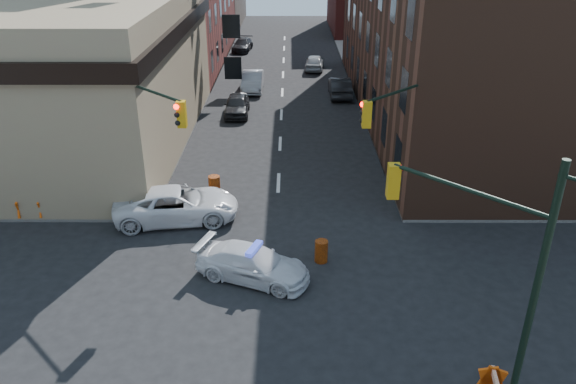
{
  "coord_description": "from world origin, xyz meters",
  "views": [
    {
      "loc": [
        0.59,
        -17.91,
        12.96
      ],
      "look_at": [
        0.54,
        4.3,
        2.2
      ],
      "focal_mm": 35.0,
      "sensor_mm": 36.0,
      "label": 1
    }
  ],
  "objects_px": {
    "police_car": "(253,264)",
    "parked_car_wnear": "(237,105)",
    "pedestrian_b": "(45,180)",
    "pedestrian_a": "(80,198)",
    "barricade_nw_a": "(135,209)",
    "parked_car_wfar": "(253,81)",
    "barrel_bank": "(214,186)",
    "parked_car_enear": "(340,87)",
    "barrel_road": "(321,251)",
    "pickup": "(177,204)"
  },
  "relations": [
    {
      "from": "parked_car_wnear",
      "to": "barricade_nw_a",
      "type": "distance_m",
      "value": 16.7
    },
    {
      "from": "parked_car_wnear",
      "to": "pedestrian_a",
      "type": "xyz_separation_m",
      "value": [
        -6.13,
        -16.03,
        0.33
      ]
    },
    {
      "from": "pedestrian_a",
      "to": "barricade_nw_a",
      "type": "xyz_separation_m",
      "value": [
        2.67,
        -0.3,
        -0.48
      ]
    },
    {
      "from": "parked_car_wfar",
      "to": "pedestrian_a",
      "type": "xyz_separation_m",
      "value": [
        -6.9,
        -22.6,
        0.28
      ]
    },
    {
      "from": "pedestrian_b",
      "to": "barrel_bank",
      "type": "relative_size",
      "value": 1.79
    },
    {
      "from": "parked_car_enear",
      "to": "pedestrian_a",
      "type": "relative_size",
      "value": 2.58
    },
    {
      "from": "police_car",
      "to": "parked_car_wnear",
      "type": "relative_size",
      "value": 1.07
    },
    {
      "from": "police_car",
      "to": "barrel_bank",
      "type": "relative_size",
      "value": 4.35
    },
    {
      "from": "parked_car_wfar",
      "to": "pedestrian_b",
      "type": "relative_size",
      "value": 2.51
    },
    {
      "from": "parked_car_wnear",
      "to": "pedestrian_b",
      "type": "bearing_deg",
      "value": -122.41
    },
    {
      "from": "pedestrian_a",
      "to": "pedestrian_b",
      "type": "distance_m",
      "value": 3.16
    },
    {
      "from": "parked_car_wnear",
      "to": "pedestrian_a",
      "type": "height_order",
      "value": "pedestrian_a"
    },
    {
      "from": "parked_car_wnear",
      "to": "parked_car_wfar",
      "type": "xyz_separation_m",
      "value": [
        0.77,
        6.57,
        0.06
      ]
    },
    {
      "from": "parked_car_wfar",
      "to": "pedestrian_b",
      "type": "bearing_deg",
      "value": -113.98
    },
    {
      "from": "parked_car_enear",
      "to": "pedestrian_a",
      "type": "distance_m",
      "value": 25.21
    },
    {
      "from": "pickup",
      "to": "parked_car_wnear",
      "type": "xyz_separation_m",
      "value": [
        1.5,
        16.23,
        -0.07
      ]
    },
    {
      "from": "parked_car_wnear",
      "to": "barricade_nw_a",
      "type": "relative_size",
      "value": 3.71
    },
    {
      "from": "police_car",
      "to": "pedestrian_a",
      "type": "xyz_separation_m",
      "value": [
        -8.55,
        5.11,
        0.4
      ]
    },
    {
      "from": "parked_car_wnear",
      "to": "barricade_nw_a",
      "type": "xyz_separation_m",
      "value": [
        -3.46,
        -16.33,
        -0.15
      ]
    },
    {
      "from": "barrel_road",
      "to": "barricade_nw_a",
      "type": "xyz_separation_m",
      "value": [
        -8.67,
        3.55,
        0.1
      ]
    },
    {
      "from": "police_car",
      "to": "barricade_nw_a",
      "type": "distance_m",
      "value": 7.6
    },
    {
      "from": "pedestrian_b",
      "to": "pedestrian_a",
      "type": "bearing_deg",
      "value": -43.09
    },
    {
      "from": "parked_car_enear",
      "to": "barrel_bank",
      "type": "xyz_separation_m",
      "value": [
        -8.01,
        -18.42,
        -0.25
      ]
    },
    {
      "from": "barricade_nw_a",
      "to": "parked_car_enear",
      "type": "bearing_deg",
      "value": 60.42
    },
    {
      "from": "pedestrian_a",
      "to": "barricade_nw_a",
      "type": "relative_size",
      "value": 1.58
    },
    {
      "from": "pedestrian_a",
      "to": "barrel_road",
      "type": "distance_m",
      "value": 11.99
    },
    {
      "from": "barrel_bank",
      "to": "pedestrian_b",
      "type": "bearing_deg",
      "value": -176.66
    },
    {
      "from": "pedestrian_b",
      "to": "barricade_nw_a",
      "type": "bearing_deg",
      "value": -28.25
    },
    {
      "from": "barrel_road",
      "to": "parked_car_wnear",
      "type": "bearing_deg",
      "value": 104.68
    },
    {
      "from": "parked_car_wnear",
      "to": "police_car",
      "type": "bearing_deg",
      "value": -84.46
    },
    {
      "from": "pedestrian_a",
      "to": "barrel_road",
      "type": "height_order",
      "value": "pedestrian_a"
    },
    {
      "from": "parked_car_wfar",
      "to": "barrel_bank",
      "type": "distance_m",
      "value": 20.14
    },
    {
      "from": "parked_car_enear",
      "to": "pedestrian_b",
      "type": "xyz_separation_m",
      "value": [
        -16.56,
        -18.92,
        0.33
      ]
    },
    {
      "from": "parked_car_wfar",
      "to": "pedestrian_a",
      "type": "relative_size",
      "value": 2.62
    },
    {
      "from": "pickup",
      "to": "pedestrian_a",
      "type": "xyz_separation_m",
      "value": [
        -4.63,
        0.2,
        0.26
      ]
    },
    {
      "from": "pedestrian_a",
      "to": "pedestrian_b",
      "type": "xyz_separation_m",
      "value": [
        -2.46,
        1.98,
        0.04
      ]
    },
    {
      "from": "police_car",
      "to": "barrel_road",
      "type": "xyz_separation_m",
      "value": [
        2.79,
        1.26,
        -0.19
      ]
    },
    {
      "from": "parked_car_enear",
      "to": "pedestrian_b",
      "type": "height_order",
      "value": "pedestrian_b"
    },
    {
      "from": "parked_car_wfar",
      "to": "parked_car_enear",
      "type": "height_order",
      "value": "parked_car_wfar"
    },
    {
      "from": "pedestrian_a",
      "to": "barrel_road",
      "type": "relative_size",
      "value": 1.89
    },
    {
      "from": "parked_car_wfar",
      "to": "parked_car_enear",
      "type": "bearing_deg",
      "value": -12.83
    },
    {
      "from": "barrel_road",
      "to": "parked_car_enear",
      "type": "bearing_deg",
      "value": 83.63
    },
    {
      "from": "parked_car_wnear",
      "to": "barrel_bank",
      "type": "xyz_separation_m",
      "value": [
        -0.04,
        -13.55,
        -0.2
      ]
    },
    {
      "from": "police_car",
      "to": "parked_car_enear",
      "type": "height_order",
      "value": "parked_car_enear"
    },
    {
      "from": "pickup",
      "to": "pedestrian_b",
      "type": "bearing_deg",
      "value": 64.26
    },
    {
      "from": "parked_car_enear",
      "to": "barrel_bank",
      "type": "bearing_deg",
      "value": 66.39
    },
    {
      "from": "parked_car_wnear",
      "to": "barricade_nw_a",
      "type": "height_order",
      "value": "parked_car_wnear"
    },
    {
      "from": "pickup",
      "to": "parked_car_enear",
      "type": "distance_m",
      "value": 23.13
    },
    {
      "from": "parked_car_enear",
      "to": "barricade_nw_a",
      "type": "bearing_deg",
      "value": 61.54
    },
    {
      "from": "pickup",
      "to": "parked_car_wfar",
      "type": "xyz_separation_m",
      "value": [
        2.27,
        22.8,
        -0.02
      ]
    }
  ]
}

